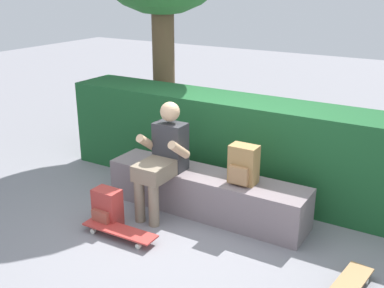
{
  "coord_description": "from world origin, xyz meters",
  "views": [
    {
      "loc": [
        2.25,
        -3.63,
        2.42
      ],
      "look_at": [
        -0.13,
        0.3,
        0.79
      ],
      "focal_mm": 43.72,
      "sensor_mm": 36.0,
      "label": 1
    }
  ],
  "objects_px": {
    "backpack_on_bench": "(243,165)",
    "person_skater": "(163,156)",
    "backpack_on_ground": "(107,208)",
    "bench_main": "(206,193)",
    "skateboard_near_person": "(120,231)"
  },
  "relations": [
    {
      "from": "bench_main",
      "to": "backpack_on_bench",
      "type": "xyz_separation_m",
      "value": [
        0.44,
        -0.01,
        0.42
      ]
    },
    {
      "from": "backpack_on_ground",
      "to": "skateboard_near_person",
      "type": "bearing_deg",
      "value": -25.7
    },
    {
      "from": "bench_main",
      "to": "backpack_on_ground",
      "type": "xyz_separation_m",
      "value": [
        -0.72,
        -0.78,
        -0.03
      ]
    },
    {
      "from": "skateboard_near_person",
      "to": "backpack_on_ground",
      "type": "height_order",
      "value": "backpack_on_ground"
    },
    {
      "from": "person_skater",
      "to": "backpack_on_bench",
      "type": "distance_m",
      "value": 0.86
    },
    {
      "from": "backpack_on_bench",
      "to": "backpack_on_ground",
      "type": "relative_size",
      "value": 1.0
    },
    {
      "from": "bench_main",
      "to": "backpack_on_ground",
      "type": "height_order",
      "value": "bench_main"
    },
    {
      "from": "bench_main",
      "to": "backpack_on_ground",
      "type": "distance_m",
      "value": 1.06
    },
    {
      "from": "backpack_on_bench",
      "to": "person_skater",
      "type": "bearing_deg",
      "value": -165.96
    },
    {
      "from": "bench_main",
      "to": "backpack_on_ground",
      "type": "relative_size",
      "value": 5.63
    },
    {
      "from": "backpack_on_ground",
      "to": "person_skater",
      "type": "bearing_deg",
      "value": 60.18
    },
    {
      "from": "person_skater",
      "to": "backpack_on_bench",
      "type": "xyz_separation_m",
      "value": [
        0.84,
        0.21,
        -0.0
      ]
    },
    {
      "from": "bench_main",
      "to": "skateboard_near_person",
      "type": "xyz_separation_m",
      "value": [
        -0.46,
        -0.91,
        -0.15
      ]
    },
    {
      "from": "bench_main",
      "to": "person_skater",
      "type": "xyz_separation_m",
      "value": [
        -0.4,
        -0.22,
        0.43
      ]
    },
    {
      "from": "bench_main",
      "to": "backpack_on_bench",
      "type": "bearing_deg",
      "value": -1.23
    }
  ]
}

